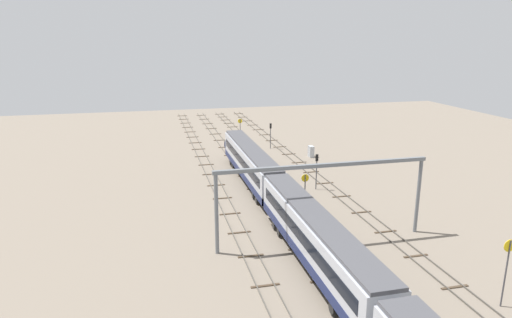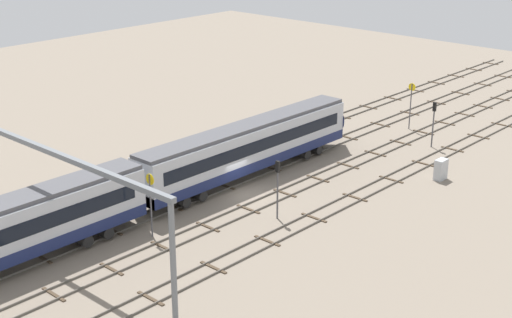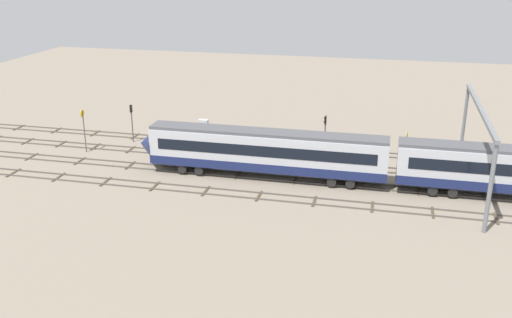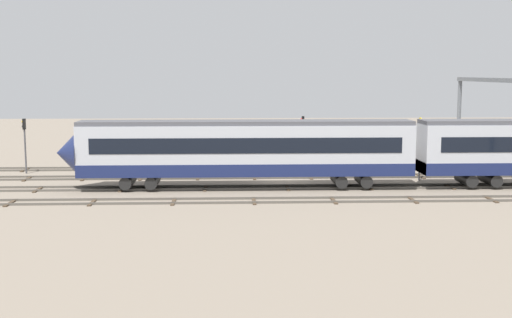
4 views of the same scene
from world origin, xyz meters
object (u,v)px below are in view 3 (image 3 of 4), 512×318
at_px(speed_sign_mid_trackside, 406,149).
at_px(signal_light_trackside_approach, 132,118).
at_px(speed_sign_far_trackside, 84,126).
at_px(overhead_gantry, 478,125).
at_px(relay_cabinet, 203,127).
at_px(signal_light_trackside_departure, 325,130).

height_order(speed_sign_mid_trackside, signal_light_trackside_approach, speed_sign_mid_trackside).
distance_m(speed_sign_mid_trackside, speed_sign_far_trackside, 35.46).
height_order(overhead_gantry, signal_light_trackside_approach, overhead_gantry).
relative_size(signal_light_trackside_approach, relay_cabinet, 2.47).
height_order(speed_sign_far_trackside, signal_light_trackside_approach, speed_sign_far_trackside).
xyz_separation_m(speed_sign_mid_trackside, signal_light_trackside_departure, (8.63, -4.68, -0.07)).
xyz_separation_m(speed_sign_far_trackside, signal_light_trackside_departure, (-26.83, -4.66, -0.07)).
bearing_deg(relay_cabinet, speed_sign_far_trackside, 42.07).
height_order(signal_light_trackside_departure, relay_cabinet, signal_light_trackside_departure).
relative_size(speed_sign_far_trackside, signal_light_trackside_approach, 1.09).
distance_m(overhead_gantry, relay_cabinet, 33.10).
distance_m(speed_sign_far_trackside, signal_light_trackside_approach, 6.01).
relative_size(speed_sign_mid_trackside, speed_sign_far_trackside, 0.99).
relative_size(speed_sign_mid_trackside, signal_light_trackside_approach, 1.08).
height_order(signal_light_trackside_approach, relay_cabinet, signal_light_trackside_approach).
bearing_deg(overhead_gantry, speed_sign_mid_trackside, -4.51).
xyz_separation_m(overhead_gantry, signal_light_trackside_departure, (15.07, -5.19, -3.10)).
bearing_deg(relay_cabinet, overhead_gantry, 161.48).
distance_m(signal_light_trackside_departure, relay_cabinet, 16.88).
bearing_deg(speed_sign_mid_trackside, relay_cabinet, -21.91).
bearing_deg(speed_sign_mid_trackside, signal_light_trackside_approach, -8.61).
bearing_deg(signal_light_trackside_departure, relay_cabinet, -18.07).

